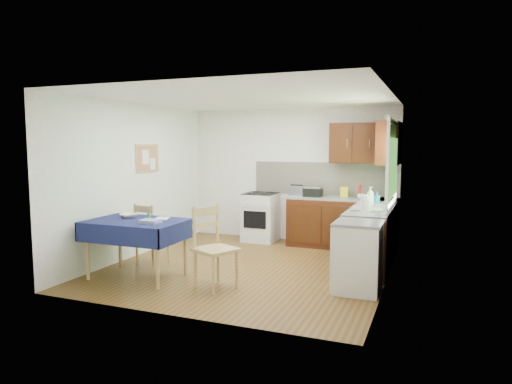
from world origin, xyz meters
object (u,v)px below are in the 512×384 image
at_px(dining_table, 136,228).
at_px(chair_far, 150,232).
at_px(kettle, 366,204).
at_px(dish_rack, 367,209).
at_px(toaster, 297,191).
at_px(chair_near, 213,245).
at_px(sandwich_press, 313,191).

distance_m(dining_table, chair_far, 0.70).
bearing_deg(kettle, dish_rack, 88.34).
distance_m(toaster, kettle, 2.09).
distance_m(dining_table, chair_near, 1.18).
xyz_separation_m(chair_near, kettle, (1.73, 1.29, 0.45)).
distance_m(chair_near, kettle, 2.20).
height_order(toaster, kettle, kettle).
bearing_deg(dining_table, kettle, 40.64).
distance_m(sandwich_press, dish_rack, 1.79).
bearing_deg(chair_near, dining_table, 114.75).
relative_size(chair_far, toaster, 3.51).
bearing_deg(toaster, kettle, -51.71).
height_order(chair_far, kettle, kettle).
bearing_deg(chair_far, kettle, -159.28).
relative_size(toaster, kettle, 1.11).
xyz_separation_m(toaster, sandwich_press, (0.31, 0.00, -0.01)).
bearing_deg(dish_rack, chair_near, -141.67).
height_order(dining_table, toaster, toaster).
bearing_deg(toaster, dining_table, -123.06).
distance_m(chair_far, kettle, 3.23).
bearing_deg(dining_table, toaster, 79.25).
distance_m(dining_table, dish_rack, 3.25).
xyz_separation_m(chair_far, dish_rack, (3.13, 0.79, 0.43)).
bearing_deg(chair_far, sandwich_press, -123.54).
bearing_deg(toaster, chair_far, -133.34).
bearing_deg(dish_rack, sandwich_press, 128.77).
distance_m(chair_near, sandwich_press, 2.90).
bearing_deg(chair_far, chair_near, 164.39).
bearing_deg(kettle, dining_table, -156.11).
xyz_separation_m(sandwich_press, dish_rack, (1.15, -1.37, -0.06)).
bearing_deg(sandwich_press, chair_near, -77.61).
distance_m(chair_far, toaster, 2.78).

